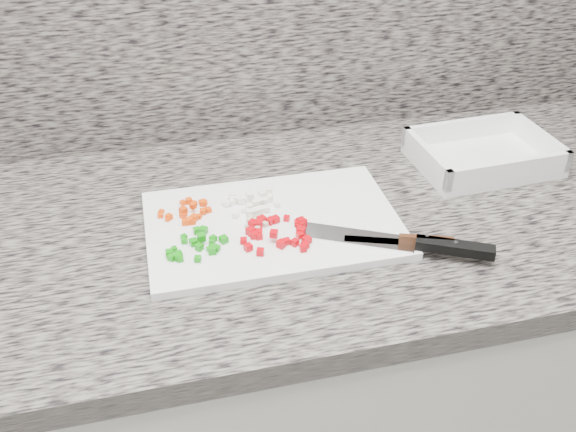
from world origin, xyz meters
The scene contains 11 objects.
cabinet centered at (0.00, 1.44, 0.43)m, with size 3.92×0.62×0.86m, color silver.
countertop centered at (0.00, 1.44, 0.88)m, with size 3.96×0.64×0.04m, color slate.
cutting_board centered at (0.05, 1.41, 0.91)m, with size 0.40×0.27×0.01m, color white.
carrot_pile centered at (-0.08, 1.46, 0.92)m, with size 0.09×0.07×0.02m.
onion_pile centered at (0.03, 1.46, 0.92)m, with size 0.09×0.08×0.02m.
green_pepper_pile centered at (-0.07, 1.36, 0.92)m, with size 0.10×0.08×0.02m.
red_pepper_pile centered at (0.05, 1.37, 0.92)m, with size 0.11×0.10×0.02m.
garlic_pile centered at (0.03, 1.40, 0.92)m, with size 0.04×0.05×0.01m.
chef_knife centered at (0.25, 1.29, 0.92)m, with size 0.28×0.16×0.02m.
paring_knife centered at (0.24, 1.30, 0.92)m, with size 0.16×0.07×0.02m.
tray centered at (0.48, 1.52, 0.92)m, with size 0.26×0.19×0.05m.
Camera 1 is at (-0.12, 0.58, 1.50)m, focal length 40.00 mm.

